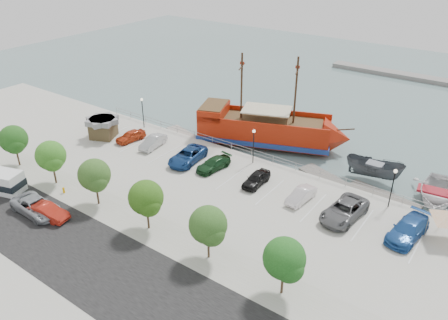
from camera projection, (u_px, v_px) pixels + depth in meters
The scene contains 33 objects.
ground at pixel (221, 194), 47.69m from camera, with size 160.00×160.00×0.00m, color slate.
land_slab at pixel (55, 312), 32.43m from camera, with size 100.00×58.00×1.20m, color #B3B09F.
street at pixel (106, 268), 35.73m from camera, with size 100.00×8.00×0.04m, color black.
sidewalk at pixel (157, 232), 40.04m from camera, with size 100.00×4.00×0.05m, color #9D9B87.
seawall_railing at pixel (259, 155), 52.58m from camera, with size 50.00×0.06×1.00m.
far_shore at pixel (436, 81), 81.86m from camera, with size 40.00×3.00×0.80m, color gray.
pirate_ship at pixel (275, 131), 57.34m from camera, with size 20.33×11.98×12.64m.
patrol_boat at pixel (374, 171), 49.63m from camera, with size 2.46×6.53×2.53m, color #43474C.
speedboat at pixel (437, 194), 46.11m from camera, with size 5.47×7.66×1.59m, color silver.
dock_west at pixel (184, 135), 60.93m from camera, with size 6.47×1.85×0.37m, color gray.
dock_mid at pixel (329, 180), 49.77m from camera, with size 7.74×2.21×0.44m, color slate.
dock_east at pixel (383, 197), 46.61m from camera, with size 7.79×2.23×0.45m, color #6A645B.
shed at pixel (103, 127), 57.66m from camera, with size 4.33×4.33×2.70m.
street_van at pixel (36, 206), 42.36m from camera, with size 2.64×5.71×1.59m, color #969A9F.
street_sedan at pixel (47, 212), 41.63m from camera, with size 1.54×4.42×1.46m, color #B52214.
fire_hydrant at pixel (64, 190), 45.73m from camera, with size 0.25×0.25×0.73m.
lamp_post_left at pixel (142, 108), 59.77m from camera, with size 0.36×0.36×4.28m.
lamp_post_mid at pixel (254, 140), 50.51m from camera, with size 0.36×0.36×4.28m.
lamp_post_right at pixel (393, 182), 42.29m from camera, with size 0.36×0.36×4.28m.
tree_a at pixel (14, 140), 49.68m from camera, with size 3.30×3.20×5.00m.
tree_b at pixel (51, 157), 46.08m from camera, with size 3.30×3.20×5.00m.
tree_c at pixel (95, 176), 42.48m from camera, with size 3.30×3.20×5.00m.
tree_d at pixel (147, 199), 38.88m from camera, with size 3.30×3.20×5.00m.
tree_e at pixel (209, 227), 35.29m from camera, with size 3.30×3.20×5.00m.
tree_f at pixel (285, 261), 31.69m from camera, with size 3.30×3.20×5.00m.
parked_car_a at pixel (131, 136), 56.95m from camera, with size 1.65×4.09×1.39m, color #BD3A17.
parked_car_b at pixel (153, 142), 55.28m from camera, with size 1.51×4.34×1.43m, color #B2B2B2.
parked_car_c at pixel (188, 156), 51.73m from camera, with size 2.66×5.77×1.60m, color navy.
parked_car_d at pixel (214, 164), 50.21m from camera, with size 1.87×4.61×1.34m, color #15391B.
parked_car_e at pixel (256, 179), 47.17m from camera, with size 1.67×4.14×1.41m, color black.
parked_car_f at pixel (301, 195), 44.32m from camera, with size 1.42×4.06×1.34m, color white.
parked_car_g at pixel (344, 210), 41.63m from camera, with size 2.78×6.04×1.68m, color #5E5E60.
parked_car_h at pixel (408, 229), 39.03m from camera, with size 2.32×5.69×1.65m, color #215098.
Camera 1 is at (23.80, -32.64, 24.62)m, focal length 35.00 mm.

